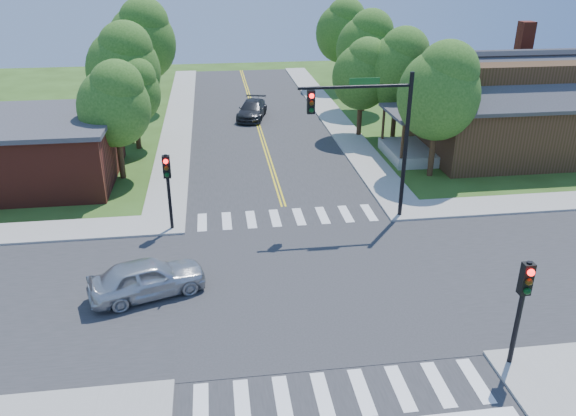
{
  "coord_description": "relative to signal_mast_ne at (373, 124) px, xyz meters",
  "views": [
    {
      "loc": [
        -3.36,
        -18.82,
        12.06
      ],
      "look_at": [
        -0.44,
        2.62,
        2.2
      ],
      "focal_mm": 35.0,
      "sensor_mm": 36.0,
      "label": 1
    }
  ],
  "objects": [
    {
      "name": "ground",
      "position": [
        -3.91,
        -5.59,
        -4.85
      ],
      "size": [
        100.0,
        100.0,
        0.0
      ],
      "primitive_type": "plane",
      "color": "#324F18",
      "rests_on": "ground"
    },
    {
      "name": "road_ns",
      "position": [
        -3.91,
        -5.59,
        -4.83
      ],
      "size": [
        10.0,
        90.0,
        0.04
      ],
      "primitive_type": "cube",
      "color": "#2D2D30",
      "rests_on": "ground"
    },
    {
      "name": "road_ew",
      "position": [
        -3.91,
        -5.59,
        -4.83
      ],
      "size": [
        90.0,
        10.0,
        0.04
      ],
      "primitive_type": "cube",
      "color": "#2D2D30",
      "rests_on": "ground"
    },
    {
      "name": "intersection_patch",
      "position": [
        -3.91,
        -5.59,
        -4.85
      ],
      "size": [
        10.2,
        10.2,
        0.06
      ],
      "primitive_type": "cube",
      "color": "#2D2D30",
      "rests_on": "ground"
    },
    {
      "name": "sidewalk_ne",
      "position": [
        11.9,
        10.23,
        -4.78
      ],
      "size": [
        40.0,
        40.0,
        0.14
      ],
      "color": "#9E9B93",
      "rests_on": "ground"
    },
    {
      "name": "sidewalk_nw",
      "position": [
        -19.73,
        10.23,
        -4.78
      ],
      "size": [
        40.0,
        40.0,
        0.14
      ],
      "color": "#9E9B93",
      "rests_on": "ground"
    },
    {
      "name": "crosswalk_north",
      "position": [
        -3.91,
        0.61,
        -4.8
      ],
      "size": [
        8.85,
        2.0,
        0.01
      ],
      "color": "white",
      "rests_on": "ground"
    },
    {
      "name": "crosswalk_south",
      "position": [
        -3.91,
        -11.79,
        -4.8
      ],
      "size": [
        8.85,
        2.0,
        0.01
      ],
      "color": "white",
      "rests_on": "ground"
    },
    {
      "name": "centerline",
      "position": [
        -3.91,
        -5.59,
        -4.8
      ],
      "size": [
        0.3,
        90.0,
        0.01
      ],
      "color": "yellow",
      "rests_on": "ground"
    },
    {
      "name": "signal_mast_ne",
      "position": [
        0.0,
        0.0,
        0.0
      ],
      "size": [
        5.3,
        0.42,
        7.2
      ],
      "color": "black",
      "rests_on": "ground"
    },
    {
      "name": "signal_pole_se",
      "position": [
        1.69,
        -11.21,
        -2.19
      ],
      "size": [
        0.34,
        0.42,
        3.8
      ],
      "color": "black",
      "rests_on": "ground"
    },
    {
      "name": "signal_pole_nw",
      "position": [
        -9.51,
        -0.01,
        -2.19
      ],
      "size": [
        0.34,
        0.42,
        3.8
      ],
      "color": "black",
      "rests_on": "ground"
    },
    {
      "name": "house_ne",
      "position": [
        11.19,
        8.65,
        -1.52
      ],
      "size": [
        13.05,
        8.8,
        7.11
      ],
      "color": "#372713",
      "rests_on": "ground"
    },
    {
      "name": "building_nw",
      "position": [
        -18.11,
        7.61,
        -2.97
      ],
      "size": [
        10.4,
        8.4,
        3.73
      ],
      "color": "maroon",
      "rests_on": "ground"
    },
    {
      "name": "tree_e_a",
      "position": [
        5.35,
        5.26,
        0.31
      ],
      "size": [
        4.63,
        4.4,
        7.87
      ],
      "color": "#382314",
      "rests_on": "ground"
    },
    {
      "name": "tree_e_b",
      "position": [
        5.43,
        12.81,
        0.2
      ],
      "size": [
        4.54,
        4.31,
        7.71
      ],
      "color": "#382314",
      "rests_on": "ground"
    },
    {
      "name": "tree_e_c",
      "position": [
        5.25,
        20.53,
        0.5
      ],
      "size": [
        4.81,
        4.57,
        8.17
      ],
      "color": "#382314",
      "rests_on": "ground"
    },
    {
      "name": "tree_e_d",
      "position": [
        5.28,
        29.45,
        0.65
      ],
      "size": [
        4.94,
        4.69,
        8.39
      ],
      "color": "#382314",
      "rests_on": "ground"
    },
    {
      "name": "tree_w_a",
      "position": [
        -12.65,
        7.35,
        -0.35
      ],
      "size": [
        4.05,
        3.84,
        6.88
      ],
      "color": "#382314",
      "rests_on": "ground"
    },
    {
      "name": "tree_w_b",
      "position": [
        -12.91,
        14.09,
        0.52
      ],
      "size": [
        4.82,
        4.58,
        8.2
      ],
      "color": "#382314",
      "rests_on": "ground"
    },
    {
      "name": "tree_w_c",
      "position": [
        -12.49,
        22.71,
        1.08
      ],
      "size": [
        5.32,
        5.06,
        9.05
      ],
      "color": "#382314",
      "rests_on": "ground"
    },
    {
      "name": "tree_w_d",
      "position": [
        -12.83,
        31.68,
        -0.43
      ],
      "size": [
        3.97,
        3.77,
        6.75
      ],
      "color": "#382314",
      "rests_on": "ground"
    },
    {
      "name": "tree_house",
      "position": [
        3.11,
        13.5,
        -0.29
      ],
      "size": [
        4.09,
        3.89,
        6.96
      ],
      "color": "#382314",
      "rests_on": "ground"
    },
    {
      "name": "tree_bldg",
      "position": [
        -12.31,
        12.84,
        -0.84
      ],
      "size": [
        3.6,
        3.42,
        6.13
      ],
      "color": "#382314",
      "rests_on": "ground"
    },
    {
      "name": "car_silver",
      "position": [
        -10.13,
        -5.52,
        -4.1
      ],
      "size": [
        4.31,
        5.41,
        1.5
      ],
      "primitive_type": "imported",
      "rotation": [
        0.0,
        0.0,
        1.88
      ],
      "color": "silver",
      "rests_on": "ground"
    },
    {
      "name": "car_dgrey",
      "position": [
        -4.21,
        19.26,
        -4.16
      ],
      "size": [
        4.1,
        5.63,
        1.38
      ],
      "primitive_type": "imported",
      "rotation": [
        0.0,
        0.0,
        -0.24
      ],
      "color": "#282A2D",
      "rests_on": "ground"
    }
  ]
}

